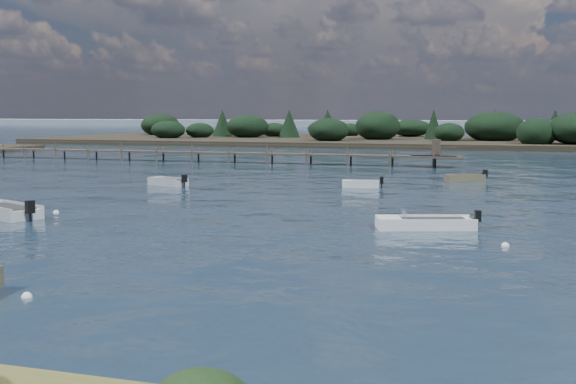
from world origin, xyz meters
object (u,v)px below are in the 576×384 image
(tender_far_grey, at_px, (168,183))
(jetty, at_px, (195,153))
(dinghy_mid_white_a, at_px, (425,225))
(tender_far_white, at_px, (361,185))
(tender_far_grey_b, at_px, (465,180))
(dinghy_mid_grey, at_px, (3,213))

(tender_far_grey, distance_m, jetty, 25.46)
(dinghy_mid_white_a, bearing_deg, tender_far_white, 111.01)
(jetty, bearing_deg, tender_far_grey, -69.63)
(tender_far_grey, bearing_deg, jetty, 110.37)
(dinghy_mid_white_a, xyz_separation_m, jetty, (-29.25, 38.11, 0.84))
(tender_far_grey_b, distance_m, tender_far_white, 9.46)
(dinghy_mid_white_a, height_order, tender_far_grey, dinghy_mid_white_a)
(tender_far_grey_b, distance_m, tender_far_grey, 22.68)
(tender_far_white, bearing_deg, jetty, 137.23)
(tender_far_white, relative_size, jetty, 0.05)
(tender_far_grey, bearing_deg, tender_far_grey_b, 24.67)
(dinghy_mid_grey, bearing_deg, tender_far_white, 53.38)
(jetty, bearing_deg, tender_far_grey_b, -26.03)
(tender_far_grey_b, relative_size, tender_far_white, 1.11)
(tender_far_white, height_order, tender_far_grey, tender_far_grey)
(tender_far_grey_b, height_order, tender_far_grey, tender_far_grey_b)
(dinghy_mid_white_a, relative_size, tender_far_white, 1.63)
(dinghy_mid_white_a, xyz_separation_m, tender_far_white, (-6.58, 17.14, -0.00))
(tender_far_white, height_order, dinghy_mid_grey, dinghy_mid_grey)
(tender_far_grey, height_order, jetty, jetty)
(tender_far_grey_b, xyz_separation_m, tender_far_white, (-6.80, -6.58, -0.02))
(tender_far_white, relative_size, tender_far_grey, 0.85)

